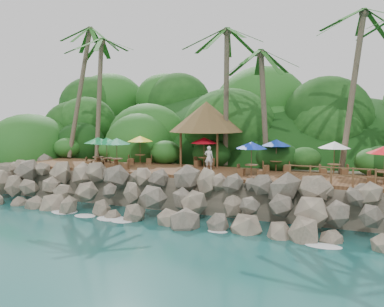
% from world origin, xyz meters
% --- Properties ---
extents(ground, '(140.00, 140.00, 0.00)m').
position_xyz_m(ground, '(0.00, 0.00, 0.00)').
color(ground, '#19514F').
rests_on(ground, ground).
extents(land_base, '(32.00, 25.20, 2.10)m').
position_xyz_m(land_base, '(0.00, 16.00, 1.05)').
color(land_base, gray).
rests_on(land_base, ground).
extents(jungle_hill, '(44.80, 28.00, 15.40)m').
position_xyz_m(jungle_hill, '(0.00, 23.50, 0.00)').
color(jungle_hill, '#143811').
rests_on(jungle_hill, ground).
extents(seawall, '(29.00, 4.00, 2.30)m').
position_xyz_m(seawall, '(0.00, 2.00, 1.15)').
color(seawall, gray).
rests_on(seawall, ground).
extents(terrace, '(26.00, 5.00, 0.20)m').
position_xyz_m(terrace, '(0.00, 6.00, 2.20)').
color(terrace, brown).
rests_on(terrace, land_base).
extents(jungle_foliage, '(44.00, 16.00, 12.00)m').
position_xyz_m(jungle_foliage, '(0.00, 15.00, 0.00)').
color(jungle_foliage, '#143811').
rests_on(jungle_foliage, ground).
extents(foam_line, '(25.20, 0.80, 0.06)m').
position_xyz_m(foam_line, '(0.00, 0.30, 0.03)').
color(foam_line, white).
rests_on(foam_line, ground).
extents(palms, '(30.03, 6.46, 11.98)m').
position_xyz_m(palms, '(1.14, 8.75, 11.85)').
color(palms, brown).
rests_on(palms, ground).
extents(palapa, '(5.42, 5.42, 4.60)m').
position_xyz_m(palapa, '(-0.28, 9.14, 5.79)').
color(palapa, brown).
rests_on(palapa, ground).
extents(dining_clusters, '(20.37, 5.13, 2.09)m').
position_xyz_m(dining_clusters, '(0.96, 5.89, 4.04)').
color(dining_clusters, brown).
rests_on(dining_clusters, terrace).
extents(railing, '(8.30, 0.10, 1.00)m').
position_xyz_m(railing, '(10.89, 3.65, 2.91)').
color(railing, brown).
rests_on(railing, terrace).
extents(waiter, '(0.67, 0.53, 1.60)m').
position_xyz_m(waiter, '(0.97, 6.59, 3.10)').
color(waiter, white).
rests_on(waiter, terrace).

